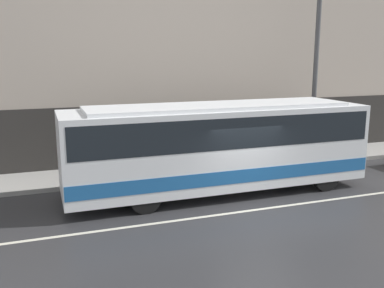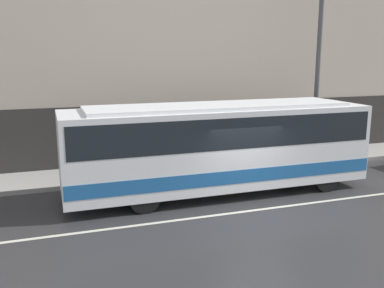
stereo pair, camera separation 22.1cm
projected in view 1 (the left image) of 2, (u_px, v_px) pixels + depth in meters
name	position (u px, v px, depth m)	size (l,w,h in m)	color
ground_plane	(257.00, 210.00, 13.42)	(60.00, 60.00, 0.00)	#2D2D30
sidewalk	(198.00, 167.00, 18.24)	(60.00, 2.50, 0.17)	gray
building_facade	(187.00, 45.00, 18.47)	(60.00, 0.35, 10.79)	#B7A899
lane_stripe	(257.00, 210.00, 13.42)	(54.00, 0.14, 0.01)	beige
transit_bus	(219.00, 143.00, 14.80)	(10.60, 2.58, 3.13)	white
utility_pole_near	(316.00, 61.00, 18.46)	(0.20, 0.20, 8.63)	#4C4C4F
pedestrian_waiting	(231.00, 149.00, 17.92)	(0.36, 0.36, 1.57)	maroon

